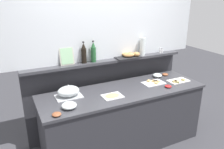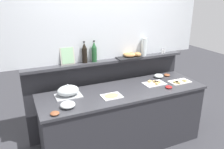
{
  "view_description": "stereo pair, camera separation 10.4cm",
  "coord_description": "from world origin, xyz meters",
  "views": [
    {
      "loc": [
        -1.42,
        -2.51,
        2.17
      ],
      "look_at": [
        -0.13,
        0.1,
        1.13
      ],
      "focal_mm": 35.91,
      "sensor_mm": 36.0,
      "label": 1
    },
    {
      "loc": [
        -1.33,
        -2.55,
        2.17
      ],
      "look_at": [
        -0.13,
        0.1,
        1.13
      ],
      "focal_mm": 35.91,
      "sensor_mm": 36.0,
      "label": 2
    }
  ],
  "objects": [
    {
      "name": "condiment_bowl_teal",
      "position": [
        0.62,
        -0.2,
        0.92
      ],
      "size": [
        0.1,
        0.1,
        0.03
      ],
      "primitive_type": "ellipsoid",
      "color": "red",
      "rests_on": "buffet_counter"
    },
    {
      "name": "water_carafe",
      "position": [
        0.6,
        0.47,
        1.37
      ],
      "size": [
        0.09,
        0.09,
        0.29
      ],
      "primitive_type": "cylinder",
      "color": "silver",
      "rests_on": "back_ledge_unit"
    },
    {
      "name": "ground_plane",
      "position": [
        0.0,
        0.6,
        0.0
      ],
      "size": [
        12.0,
        12.0,
        0.0
      ],
      "primitive_type": "plane",
      "color": "#38383D"
    },
    {
      "name": "condiment_bowl_dark",
      "position": [
        -1.01,
        -0.29,
        0.92
      ],
      "size": [
        0.1,
        0.1,
        0.04
      ],
      "primitive_type": "ellipsoid",
      "color": "brown",
      "rests_on": "buffet_counter"
    },
    {
      "name": "pepper_shaker",
      "position": [
        1.01,
        0.47,
        1.27
      ],
      "size": [
        0.03,
        0.03,
        0.09
      ],
      "color": "white",
      "rests_on": "back_ledge_unit"
    },
    {
      "name": "bread_basket",
      "position": [
        0.35,
        0.46,
        1.26
      ],
      "size": [
        0.41,
        0.26,
        0.08
      ],
      "color": "black",
      "rests_on": "back_ledge_unit"
    },
    {
      "name": "sandwich_platter_front",
      "position": [
        0.53,
        0.02,
        0.92
      ],
      "size": [
        0.33,
        0.21,
        0.04
      ],
      "color": "silver",
      "rests_on": "buffet_counter"
    },
    {
      "name": "cold_cuts_platter",
      "position": [
        -0.24,
        -0.12,
        0.91
      ],
      "size": [
        0.26,
        0.2,
        0.02
      ],
      "color": "silver",
      "rests_on": "buffet_counter"
    },
    {
      "name": "salt_shaker",
      "position": [
        0.97,
        0.47,
        1.27
      ],
      "size": [
        0.03,
        0.03,
        0.09
      ],
      "color": "white",
      "rests_on": "back_ledge_unit"
    },
    {
      "name": "wine_bottle_green",
      "position": [
        -0.25,
        0.48,
        1.37
      ],
      "size": [
        0.08,
        0.08,
        0.32
      ],
      "color": "#23562D",
      "rests_on": "back_ledge_unit"
    },
    {
      "name": "buffet_counter",
      "position": [
        0.0,
        0.0,
        0.45
      ],
      "size": [
        2.36,
        0.75,
        0.9
      ],
      "color": "#2D2D33",
      "rests_on": "ground_plane"
    },
    {
      "name": "upper_wall_panel",
      "position": [
        0.0,
        0.57,
        1.91
      ],
      "size": [
        3.2,
        0.08,
        1.38
      ],
      "primitive_type": "cube",
      "color": "silver",
      "rests_on": "back_ledge_unit"
    },
    {
      "name": "back_ledge_unit",
      "position": [
        0.0,
        0.55,
        0.64
      ],
      "size": [
        2.6,
        0.22,
        1.22
      ],
      "color": "#2D2D33",
      "rests_on": "ground_plane"
    },
    {
      "name": "wine_bottle_dark",
      "position": [
        -0.4,
        0.49,
        1.37
      ],
      "size": [
        0.08,
        0.08,
        0.32
      ],
      "color": "black",
      "rests_on": "back_ledge_unit"
    },
    {
      "name": "glass_bowl_large",
      "position": [
        -0.83,
        -0.18,
        0.94
      ],
      "size": [
        0.18,
        0.18,
        0.07
      ],
      "color": "silver",
      "rests_on": "buffet_counter"
    },
    {
      "name": "serving_cloche",
      "position": [
        -0.75,
        0.13,
        0.98
      ],
      "size": [
        0.34,
        0.24,
        0.17
      ],
      "color": "#B7BABF",
      "rests_on": "buffet_counter"
    },
    {
      "name": "sandwich_platter_side",
      "position": [
        0.91,
        -0.08,
        0.91
      ],
      "size": [
        0.33,
        0.19,
        0.04
      ],
      "color": "white",
      "rests_on": "buffet_counter"
    },
    {
      "name": "condiment_bowl_red",
      "position": [
        0.91,
        0.22,
        0.92
      ],
      "size": [
        0.1,
        0.1,
        0.04
      ],
      "primitive_type": "ellipsoid",
      "color": "brown",
      "rests_on": "buffet_counter"
    },
    {
      "name": "glass_bowl_medium",
      "position": [
        0.74,
        0.22,
        0.93
      ],
      "size": [
        0.15,
        0.15,
        0.06
      ],
      "color": "silver",
      "rests_on": "buffet_counter"
    },
    {
      "name": "framed_picture",
      "position": [
        -0.64,
        0.51,
        1.35
      ],
      "size": [
        0.2,
        0.07,
        0.25
      ],
      "color": "#B2AD9E",
      "rests_on": "back_ledge_unit"
    }
  ]
}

